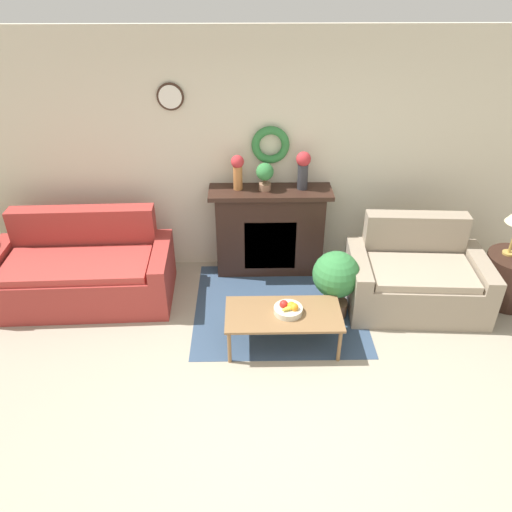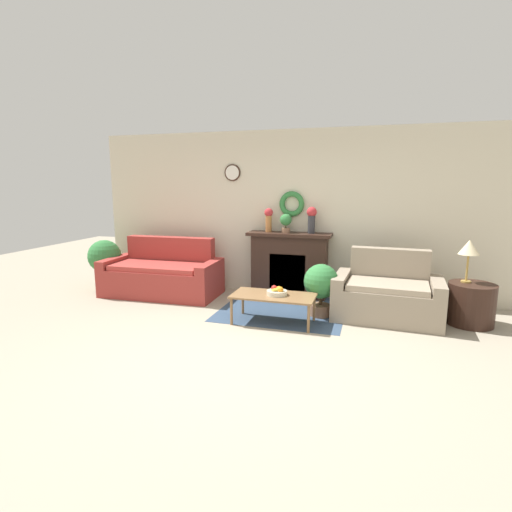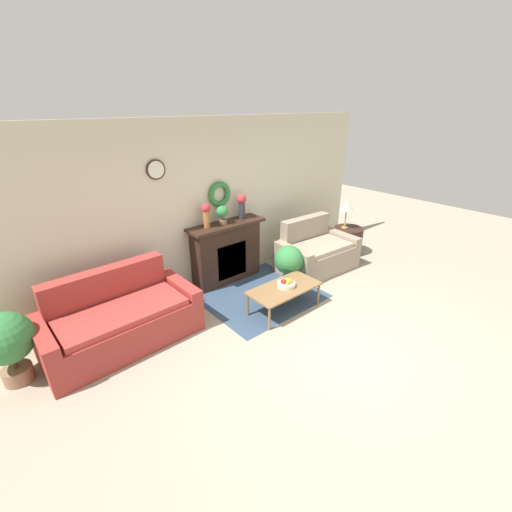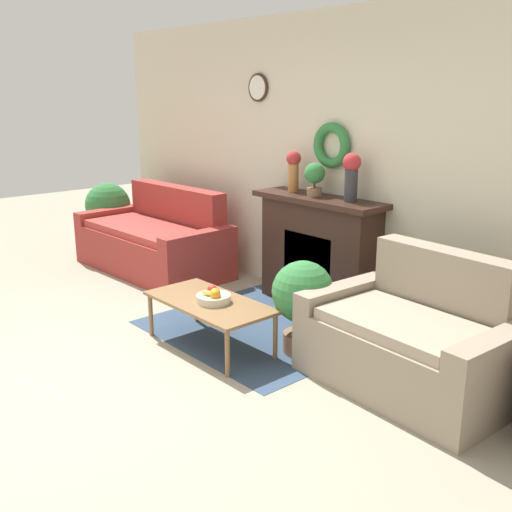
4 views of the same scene
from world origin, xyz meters
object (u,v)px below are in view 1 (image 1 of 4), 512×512
Objects in this scene: loveseat_right at (416,278)px; side_table_by_loveseat at (511,278)px; vase_on_mantel_right at (303,167)px; fireplace at (270,231)px; fruit_bowl at (289,309)px; vase_on_mantel_left at (238,170)px; potted_plant_floor_by_loveseat at (336,278)px; coffee_table at (283,316)px; couch_left at (83,272)px; potted_plant_on_mantel at (265,174)px.

loveseat_right is 2.50× the size of side_table_by_loveseat.
loveseat_right is 1.69m from vase_on_mantel_right.
fireplace reaches higher than fruit_bowl.
vase_on_mantel_left is 0.52× the size of potted_plant_floor_by_loveseat.
fruit_bowl is at bearing 4.86° from coffee_table.
vase_on_mantel_left reaches higher than loveseat_right.
side_table_by_loveseat reaches higher than fruit_bowl.
vase_on_mantel_left reaches higher than side_table_by_loveseat.
coffee_table is 1.70m from vase_on_mantel_left.
vase_on_mantel_right is at bearing 0.00° from vase_on_mantel_left.
potted_plant_floor_by_loveseat is at bearing -41.35° from vase_on_mantel_left.
side_table_by_loveseat is (1.05, 0.05, -0.04)m from loveseat_right.
loveseat_right is 1.06m from side_table_by_loveseat.
couch_left is at bearing -163.23° from vase_on_mantel_left.
loveseat_right reaches higher than fruit_bowl.
vase_on_mantel_right is 1.38× the size of potted_plant_on_mantel.
vase_on_mantel_left is at bearing 162.96° from loveseat_right.
potted_plant_on_mantel is at bearing -177.22° from vase_on_mantel_right.
coffee_table is 2.60m from side_table_by_loveseat.
coffee_table is 4.04× the size of fruit_bowl.
vase_on_mantel_right reaches higher than loveseat_right.
coffee_table is at bearing -72.28° from vase_on_mantel_left.
fruit_bowl is 1.56m from potted_plant_on_mantel.
couch_left reaches higher than fruit_bowl.
vase_on_mantel_left is at bearing 107.72° from coffee_table.
couch_left reaches higher than potted_plant_floor_by_loveseat.
side_table_by_loveseat is at bearing -3.69° from couch_left.
potted_plant_on_mantel is at bearing 95.94° from coffee_table.
vase_on_mantel_right is at bearing 0.91° from fireplace.
couch_left is (-2.05, -0.51, -0.21)m from fireplace.
fireplace is 1.84× the size of potted_plant_floor_by_loveseat.
vase_on_mantel_left is at bearing 179.11° from fireplace.
potted_plant_floor_by_loveseat reaches higher than side_table_by_loveseat.
side_table_by_loveseat is at bearing 15.59° from fruit_bowl.
potted_plant_on_mantel is at bearing 160.20° from loveseat_right.
vase_on_mantel_left reaches higher than coffee_table.
couch_left is at bearing 172.28° from potted_plant_floor_by_loveseat.
vase_on_mantel_left is 0.30m from potted_plant_on_mantel.
fruit_bowl is (2.17, -0.83, 0.11)m from couch_left.
fireplace is at bearing 95.22° from fruit_bowl.
vase_on_mantel_left reaches higher than potted_plant_on_mantel.
coffee_table is 2.84× the size of vase_on_mantel_left.
fireplace is 1.35m from fruit_bowl.
loveseat_right is 0.92m from potted_plant_floor_by_loveseat.
fireplace is at bearing 11.97° from couch_left.
couch_left is at bearing 158.48° from coffee_table.
vase_on_mantel_right is at bearing 80.42° from fruit_bowl.
side_table_by_loveseat is 1.93× the size of potted_plant_on_mantel.
vase_on_mantel_right is (0.71, 0.00, 0.02)m from vase_on_mantel_left.
potted_plant_floor_by_loveseat is (0.64, -0.87, -0.08)m from fireplace.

